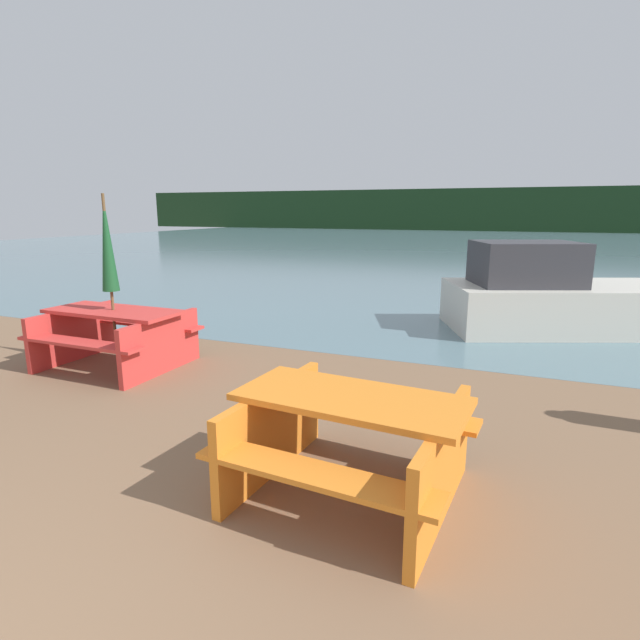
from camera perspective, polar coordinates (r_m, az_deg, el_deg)
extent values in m
cube|color=slate|center=(31.38, 18.23, 8.26)|extent=(60.00, 50.00, 0.00)
cube|color=#193319|center=(51.28, 20.13, 11.76)|extent=(80.00, 1.60, 4.00)
cube|color=orange|center=(3.42, 3.55, -8.97)|extent=(1.60, 0.82, 0.04)
cube|color=orange|center=(3.09, -0.72, -17.20)|extent=(1.57, 0.40, 0.04)
cube|color=orange|center=(4.00, 6.65, -10.11)|extent=(1.57, 0.40, 0.04)
cube|color=orange|center=(3.84, -5.48, -12.46)|extent=(0.18, 1.38, 0.68)
cube|color=orange|center=(3.40, 13.76, -16.22)|extent=(0.18, 1.38, 0.68)
cube|color=red|center=(6.77, -22.55, 0.91)|extent=(1.73, 0.72, 0.04)
cube|color=red|center=(6.46, -25.78, -2.38)|extent=(1.73, 0.30, 0.04)
cube|color=red|center=(7.21, -19.30, -0.39)|extent=(1.73, 0.30, 0.04)
cube|color=red|center=(7.37, -26.29, -1.48)|extent=(0.08, 1.38, 0.69)
cube|color=red|center=(6.37, -17.67, -2.80)|extent=(0.08, 1.38, 0.69)
cylinder|color=brown|center=(6.71, -22.81, 3.96)|extent=(0.04, 0.04, 2.15)
cone|color=#195128|center=(6.67, -23.16, 8.10)|extent=(0.20, 0.20, 1.18)
cube|color=beige|center=(9.19, 25.81, 1.33)|extent=(3.98, 2.95, 0.76)
cube|color=#333338|center=(8.83, 22.44, 6.01)|extent=(1.92, 1.72, 0.70)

